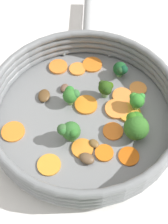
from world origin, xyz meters
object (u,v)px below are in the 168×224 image
object	(u,v)px
carrot_slice_6	(104,153)
carrot_slice_12	(122,96)
mushroom_piece_0	(94,144)
carrot_slice_2	(13,132)
mushroom_piece_1	(64,88)
carrot_slice_3	(116,109)
carrot_slice_13	(129,156)
carrot_slice_9	(129,113)
mushroom_piece_2	(44,96)
broccoli_floret_0	(71,95)
carrot_slice_5	(138,88)
broccoli_floret_5	(68,131)
carrot_slice_1	(92,65)
broccoli_floret_2	(136,126)
carrot_slice_10	(49,165)
broccoli_floret_1	(137,100)
broccoli_floret_4	(121,69)
skillet	(84,118)
broccoli_floret_3	(106,88)
carrot_slice_7	(77,69)
carrot_slice_8	(86,105)
carrot_slice_11	(82,148)
carrot_slice_4	(58,67)
carrot_slice_0	(113,131)
mushroom_piece_3	(87,158)

from	to	relation	value
carrot_slice_6	carrot_slice_12	size ratio (longest dim) A/B	0.84
carrot_slice_6	mushroom_piece_0	world-z (taller)	mushroom_piece_0
carrot_slice_2	mushroom_piece_1	world-z (taller)	mushroom_piece_1
carrot_slice_3	carrot_slice_13	xyz separation A→B (m)	(-0.06, 0.09, -0.00)
carrot_slice_9	mushroom_piece_2	distance (m)	0.18
broccoli_floret_0	carrot_slice_12	bearing A→B (deg)	-147.58
carrot_slice_5	broccoli_floret_5	size ratio (longest dim) A/B	0.77
carrot_slice_1	broccoli_floret_2	distance (m)	0.19
carrot_slice_6	carrot_slice_10	world-z (taller)	carrot_slice_6
broccoli_floret_1	carrot_slice_2	bearing A→B (deg)	37.84
carrot_slice_3	broccoli_floret_5	distance (m)	0.12
broccoli_floret_5	mushroom_piece_1	size ratio (longest dim) A/B	2.18
carrot_slice_5	broccoli_floret_4	distance (m)	0.05
skillet	broccoli_floret_3	distance (m)	0.07
carrot_slice_7	carrot_slice_13	size ratio (longest dim) A/B	0.94
skillet	broccoli_floret_1	bearing A→B (deg)	-144.49
carrot_slice_8	carrot_slice_11	bearing A→B (deg)	110.57
broccoli_floret_4	carrot_slice_13	bearing A→B (deg)	115.93
carrot_slice_7	carrot_slice_10	size ratio (longest dim) A/B	0.85
carrot_slice_9	mushroom_piece_2	xyz separation A→B (m)	(0.17, 0.04, 0.00)
carrot_slice_1	carrot_slice_9	size ratio (longest dim) A/B	0.94
carrot_slice_7	mushroom_piece_0	bearing A→B (deg)	124.72
carrot_slice_3	carrot_slice_4	xyz separation A→B (m)	(0.16, -0.05, -0.00)
carrot_slice_13	mushroom_piece_1	world-z (taller)	mushroom_piece_1
carrot_slice_0	carrot_slice_9	world-z (taller)	carrot_slice_9
carrot_slice_6	carrot_slice_7	world-z (taller)	same
skillet	mushroom_piece_1	bearing A→B (deg)	-33.84
mushroom_piece_2	skillet	bearing A→B (deg)	174.86
carrot_slice_0	carrot_slice_10	distance (m)	0.14
carrot_slice_1	mushroom_piece_0	world-z (taller)	mushroom_piece_0
carrot_slice_8	mushroom_piece_1	bearing A→B (deg)	-17.42
carrot_slice_3	broccoli_floret_4	bearing A→B (deg)	-73.20
carrot_slice_4	carrot_slice_5	world-z (taller)	carrot_slice_4
carrot_slice_7	mushroom_piece_3	bearing A→B (deg)	119.79
mushroom_piece_0	broccoli_floret_0	bearing A→B (deg)	-40.69
carrot_slice_4	carrot_slice_3	bearing A→B (deg)	161.88
carrot_slice_9	broccoli_floret_0	size ratio (longest dim) A/B	1.13
carrot_slice_4	broccoli_floret_1	distance (m)	0.19
carrot_slice_0	broccoli_floret_4	world-z (taller)	broccoli_floret_4
carrot_slice_10	mushroom_piece_3	bearing A→B (deg)	-146.96
carrot_slice_10	mushroom_piece_2	distance (m)	0.15
carrot_slice_1	carrot_slice_6	xyz separation A→B (m)	(-0.11, 0.19, 0.00)
carrot_slice_3	carrot_slice_7	bearing A→B (deg)	-28.67
carrot_slice_1	skillet	bearing A→B (deg)	106.92
mushroom_piece_0	broccoli_floret_5	bearing A→B (deg)	9.86
broccoli_floret_0	broccoli_floret_2	distance (m)	0.14
mushroom_piece_2	carrot_slice_5	bearing A→B (deg)	-149.10
mushroom_piece_0	carrot_slice_6	bearing A→B (deg)	159.89
carrot_slice_2	mushroom_piece_3	bearing A→B (deg)	-177.92
carrot_slice_1	broccoli_floret_2	world-z (taller)	broccoli_floret_2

